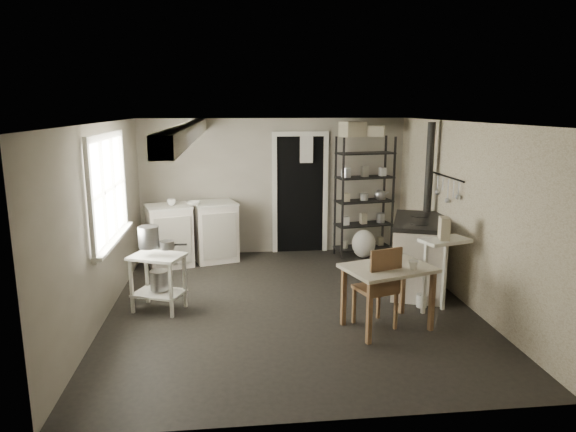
{
  "coord_description": "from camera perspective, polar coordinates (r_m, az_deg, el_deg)",
  "views": [
    {
      "loc": [
        -0.71,
        -6.14,
        2.48
      ],
      "look_at": [
        0.0,
        0.3,
        1.1
      ],
      "focal_mm": 32.0,
      "sensor_mm": 36.0,
      "label": 1
    }
  ],
  "objects": [
    {
      "name": "doorway",
      "position": [
        8.82,
        1.36,
        2.35
      ],
      "size": [
        0.96,
        0.1,
        2.08
      ],
      "primitive_type": null,
      "color": "silver",
      "rests_on": "ground"
    },
    {
      "name": "base_cabinets",
      "position": [
        8.43,
        -10.57,
        -2.06
      ],
      "size": [
        1.59,
        1.03,
        0.97
      ],
      "primitive_type": null,
      "rotation": [
        0.0,
        0.0,
        0.29
      ],
      "color": "silver",
      "rests_on": "ground"
    },
    {
      "name": "shelf_jar",
      "position": [
        8.54,
        6.26,
        4.47
      ],
      "size": [
        0.1,
        0.1,
        0.19
      ],
      "primitive_type": "imported",
      "rotation": [
        0.0,
        0.0,
        0.09
      ],
      "color": "white",
      "rests_on": "shelf_rack"
    },
    {
      "name": "table_cup",
      "position": [
        5.81,
        13.75,
        -5.05
      ],
      "size": [
        0.11,
        0.11,
        0.1
      ],
      "primitive_type": "imported",
      "rotation": [
        0.0,
        0.0,
        -0.05
      ],
      "color": "white",
      "rests_on": "work_table"
    },
    {
      "name": "wallpaper_panel",
      "position": [
        6.95,
        18.98,
        0.31
      ],
      "size": [
        0.01,
        5.0,
        2.3
      ],
      "primitive_type": null,
      "color": "beige",
      "rests_on": "wall_right"
    },
    {
      "name": "ceiling",
      "position": [
        6.19,
        0.31,
        10.35
      ],
      "size": [
        5.0,
        5.0,
        0.0
      ],
      "primitive_type": "plane",
      "rotation": [
        3.14,
        0.0,
        0.0
      ],
      "color": "beige",
      "rests_on": "wall_back"
    },
    {
      "name": "floor",
      "position": [
        6.66,
        0.29,
        -9.83
      ],
      "size": [
        5.0,
        5.0,
        0.0
      ],
      "primitive_type": "plane",
      "color": "black",
      "rests_on": "ground"
    },
    {
      "name": "stockpot",
      "position": [
        6.43,
        -15.22,
        -2.27
      ],
      "size": [
        0.29,
        0.29,
        0.27
      ],
      "primitive_type": "cylinder",
      "rotation": [
        0.0,
        0.0,
        -0.18
      ],
      "color": "#A8A8AA",
      "rests_on": "prep_table"
    },
    {
      "name": "stovepipe",
      "position": [
        7.63,
        15.42,
        4.89
      ],
      "size": [
        0.12,
        0.12,
        1.45
      ],
      "primitive_type": null,
      "rotation": [
        0.0,
        0.0,
        -0.09
      ],
      "color": "black",
      "rests_on": "stove"
    },
    {
      "name": "oats_box",
      "position": [
        6.45,
        16.94,
        -1.69
      ],
      "size": [
        0.14,
        0.2,
        0.27
      ],
      "primitive_type": "cube",
      "rotation": [
        0.0,
        0.0,
        -0.2
      ],
      "color": "beige",
      "rests_on": "side_ledge"
    },
    {
      "name": "floor_crock",
      "position": [
        6.79,
        14.63,
        -9.15
      ],
      "size": [
        0.15,
        0.15,
        0.17
      ],
      "primitive_type": "cylinder",
      "rotation": [
        0.0,
        0.0,
        -0.16
      ],
      "color": "white",
      "rests_on": "ground"
    },
    {
      "name": "chair",
      "position": [
        5.97,
        9.68,
        -7.68
      ],
      "size": [
        0.51,
        0.53,
        0.97
      ],
      "primitive_type": null,
      "rotation": [
        0.0,
        0.0,
        0.32
      ],
      "color": "brown",
      "rests_on": "ground"
    },
    {
      "name": "shelf_rack",
      "position": [
        8.72,
        8.44,
        1.78
      ],
      "size": [
        1.0,
        0.54,
        2.01
      ],
      "primitive_type": null,
      "rotation": [
        0.0,
        0.0,
        0.18
      ],
      "color": "black",
      "rests_on": "ground"
    },
    {
      "name": "prep_table",
      "position": [
        6.57,
        -14.22,
        -6.83
      ],
      "size": [
        0.74,
        0.65,
        0.71
      ],
      "primitive_type": null,
      "rotation": [
        0.0,
        0.0,
        -0.39
      ],
      "color": "silver",
      "rests_on": "ground"
    },
    {
      "name": "storage_box_b",
      "position": [
        8.6,
        9.74,
        8.58
      ],
      "size": [
        0.34,
        0.32,
        0.17
      ],
      "primitive_type": "cube",
      "rotation": [
        0.0,
        0.0,
        -0.34
      ],
      "color": "beige",
      "rests_on": "shelf_rack"
    },
    {
      "name": "work_table",
      "position": [
        5.99,
        10.97,
        -8.73
      ],
      "size": [
        1.12,
        0.94,
        0.73
      ],
      "primitive_type": null,
      "rotation": [
        0.0,
        0.0,
        0.31
      ],
      "color": "beige",
      "rests_on": "ground"
    },
    {
      "name": "ceiling_beam",
      "position": [
        6.17,
        -10.98,
        9.2
      ],
      "size": [
        0.18,
        5.0,
        0.18
      ],
      "primitive_type": null,
      "color": "silver",
      "rests_on": "ceiling"
    },
    {
      "name": "stove",
      "position": [
        7.3,
        14.34,
        -4.59
      ],
      "size": [
        1.09,
        1.42,
        0.99
      ],
      "primitive_type": null,
      "rotation": [
        0.0,
        0.0,
        -0.36
      ],
      "color": "silver",
      "rests_on": "ground"
    },
    {
      "name": "counter_cup",
      "position": [
        8.23,
        -12.81,
        1.16
      ],
      "size": [
        0.18,
        0.18,
        0.11
      ],
      "primitive_type": "imported",
      "rotation": [
        0.0,
        0.0,
        -0.4
      ],
      "color": "white",
      "rests_on": "base_cabinets"
    },
    {
      "name": "wall_back",
      "position": [
        8.78,
        -1.58,
        3.29
      ],
      "size": [
        4.5,
        0.02,
        2.3
      ],
      "primitive_type": "cube",
      "color": "#A39B8B",
      "rests_on": "ground"
    },
    {
      "name": "window",
      "position": [
        6.59,
        -19.47,
        2.78
      ],
      "size": [
        0.12,
        1.76,
        1.28
      ],
      "primitive_type": null,
      "color": "silver",
      "rests_on": "wall_left"
    },
    {
      "name": "storage_box_a",
      "position": [
        8.5,
        7.16,
        8.75
      ],
      "size": [
        0.43,
        0.4,
        0.24
      ],
      "primitive_type": "cube",
      "rotation": [
        0.0,
        0.0,
        0.31
      ],
      "color": "beige",
      "rests_on": "shelf_rack"
    },
    {
      "name": "saucepan",
      "position": [
        6.37,
        -13.3,
        -3.15
      ],
      "size": [
        0.21,
        0.21,
        0.1
      ],
      "primitive_type": "cylinder",
      "rotation": [
        0.0,
        0.0,
        -0.18
      ],
      "color": "#A8A8AA",
      "rests_on": "prep_table"
    },
    {
      "name": "wall_right",
      "position": [
        6.95,
        19.06,
        0.32
      ],
      "size": [
        0.02,
        5.0,
        2.3
      ],
      "primitive_type": "cube",
      "color": "#A39B8B",
      "rests_on": "ground"
    },
    {
      "name": "side_ledge",
      "position": [
        6.64,
        16.83,
        -6.5
      ],
      "size": [
        0.66,
        0.48,
        0.92
      ],
      "primitive_type": null,
      "rotation": [
        0.0,
        0.0,
        0.3
      ],
      "color": "silver",
      "rests_on": "ground"
    },
    {
      "name": "wall_front",
      "position": [
        3.94,
        4.52,
        -7.72
      ],
      "size": [
        4.5,
        0.02,
        2.3
      ],
      "primitive_type": "cube",
      "color": "#A39B8B",
      "rests_on": "ground"
    },
    {
      "name": "mixing_bowl",
      "position": [
        8.22,
        -10.43,
        1.12
      ],
      "size": [
        0.3,
        0.3,
        0.07
      ],
      "primitive_type": "imported",
      "rotation": [
        0.0,
        0.0,
        -0.04
      ],
      "color": "white",
      "rests_on": "base_cabinets"
    },
    {
      "name": "utensil_rail",
      "position": [
        7.4,
        16.88,
        4.28
      ],
      "size": [
        0.06,
        1.2,
        0.44
      ],
      "primitive_type": null,
      "color": "#A8A8AA",
      "rests_on": "wall_right"
    },
    {
      "name": "bucket",
      "position": [
        6.58,
        -14.12,
        -6.93
      ],
      "size": [
        0.27,
        0.27,
        0.24
      ],
      "primitive_type": "cylinder",
      "rotation": [
        0.0,
        0.0,
        -0.25
      ],
      "color": "#A8A8AA",
      "rests_on": "prep_table"
    },
    {
      "name": "wall_left",
      "position": [
        6.47,
        -19.9,
        -0.57
      ],
      "size": [
        0.02,
        5.0,
        2.3
      ],
      "primitive_type": "cube",
      "color": "#A39B8B",
      "rests_on": "ground"
    },
    {
      "name": "flour_sack",
      "position": [
        8.68,
        8.41,
        -3.07
      ],
      "size": [
        0.48,
        0.44,
        0.47
      ],
      "primitive_type": "ellipsoid",
      "rotation": [
        0.0,
        0.0,
        -0.32
      ],
      "color": "silver",
      "rests_on": "ground"
    }
  ]
}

